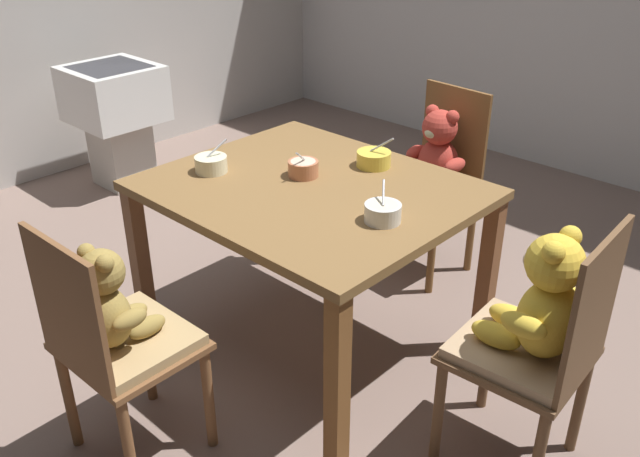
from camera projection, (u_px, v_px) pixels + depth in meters
name	position (u px, v px, depth m)	size (l,w,h in m)	color
ground_plane	(312.00, 344.00, 2.93)	(5.20, 5.20, 0.04)	#7C655B
dining_table	(311.00, 207.00, 2.62)	(1.17, 0.98, 0.73)	brown
teddy_chair_far_center	(436.00, 163.00, 3.24)	(0.42, 0.39, 0.90)	brown
teddy_chair_near_front	(114.00, 326.00, 2.12)	(0.42, 0.38, 0.88)	brown
teddy_chair_near_right	(540.00, 323.00, 2.06)	(0.43, 0.43, 0.91)	brown
porridge_bowl_yellow_far_center	(374.00, 159.00, 2.73)	(0.14, 0.14, 0.13)	yellow
porridge_bowl_cream_near_left	(211.00, 164.00, 2.68)	(0.13, 0.13, 0.13)	beige
porridge_bowl_terracotta_center	(303.00, 168.00, 2.65)	(0.12, 0.12, 0.12)	#BD714C
porridge_bowl_white_near_right	(383.00, 212.00, 2.30)	(0.13, 0.13, 0.13)	silver
sink_basin	(116.00, 109.00, 4.19)	(0.51, 0.50, 0.75)	#B7B2A8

